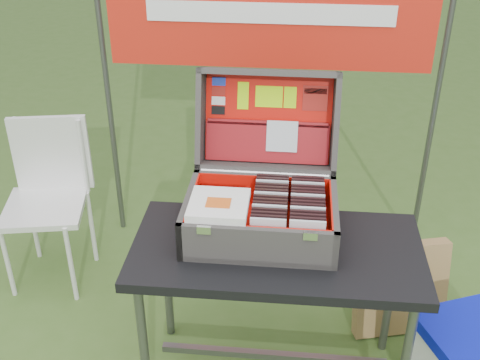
# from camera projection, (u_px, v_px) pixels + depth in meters

# --- Properties ---
(table) EXTENTS (1.10, 0.56, 0.69)m
(table) POSITION_uv_depth(u_px,v_px,m) (275.00, 315.00, 2.44)
(table) COLOR black
(table) RESTS_ON ground
(table_top) EXTENTS (1.10, 0.56, 0.04)m
(table_top) POSITION_uv_depth(u_px,v_px,m) (277.00, 251.00, 2.28)
(table_top) COLOR black
(table_top) RESTS_ON ground
(table_leg_fl) EXTENTS (0.04, 0.04, 0.65)m
(table_leg_fl) POSITION_uv_depth(u_px,v_px,m) (144.00, 349.00, 2.31)
(table_leg_fl) COLOR #59595B
(table_leg_fl) RESTS_ON ground
(table_leg_bl) EXTENTS (0.04, 0.04, 0.65)m
(table_leg_bl) POSITION_uv_depth(u_px,v_px,m) (167.00, 278.00, 2.68)
(table_leg_bl) COLOR #59595B
(table_leg_bl) RESTS_ON ground
(table_leg_br) EXTENTS (0.04, 0.04, 0.65)m
(table_leg_br) POSITION_uv_depth(u_px,v_px,m) (390.00, 292.00, 2.59)
(table_leg_br) COLOR #59595B
(table_leg_br) RESTS_ON ground
(table_brace) EXTENTS (0.95, 0.03, 0.03)m
(table_brace) POSITION_uv_depth(u_px,v_px,m) (273.00, 355.00, 2.55)
(table_brace) COLOR #59595B
(table_brace) RESTS_ON ground
(suitcase) EXTENTS (0.58, 0.57, 0.53)m
(suitcase) POSITION_uv_depth(u_px,v_px,m) (263.00, 167.00, 2.26)
(suitcase) COLOR #55524E
(suitcase) RESTS_ON table
(suitcase_base_bottom) EXTENTS (0.58, 0.41, 0.02)m
(suitcase_base_bottom) POSITION_uv_depth(u_px,v_px,m) (260.00, 231.00, 2.34)
(suitcase_base_bottom) COLOR #55524E
(suitcase_base_bottom) RESTS_ON table_top
(suitcase_base_wall_front) EXTENTS (0.58, 0.02, 0.16)m
(suitcase_base_wall_front) POSITION_uv_depth(u_px,v_px,m) (257.00, 247.00, 2.13)
(suitcase_base_wall_front) COLOR #55524E
(suitcase_base_wall_front) RESTS_ON table_top
(suitcase_base_wall_back) EXTENTS (0.58, 0.02, 0.16)m
(suitcase_base_wall_back) POSITION_uv_depth(u_px,v_px,m) (264.00, 191.00, 2.47)
(suitcase_base_wall_back) COLOR #55524E
(suitcase_base_wall_back) RESTS_ON table_top
(suitcase_base_wall_left) EXTENTS (0.02, 0.41, 0.16)m
(suitcase_base_wall_left) POSITION_uv_depth(u_px,v_px,m) (189.00, 213.00, 2.33)
(suitcase_base_wall_left) COLOR #55524E
(suitcase_base_wall_left) RESTS_ON table_top
(suitcase_base_wall_right) EXTENTS (0.02, 0.41, 0.16)m
(suitcase_base_wall_right) POSITION_uv_depth(u_px,v_px,m) (334.00, 221.00, 2.28)
(suitcase_base_wall_right) COLOR #55524E
(suitcase_base_wall_right) RESTS_ON table_top
(suitcase_liner_floor) EXTENTS (0.53, 0.37, 0.01)m
(suitcase_liner_floor) POSITION_uv_depth(u_px,v_px,m) (260.00, 228.00, 2.33)
(suitcase_liner_floor) COLOR #EF0A02
(suitcase_liner_floor) RESTS_ON suitcase_base_bottom
(suitcase_latch_left) EXTENTS (0.05, 0.01, 0.03)m
(suitcase_latch_left) POSITION_uv_depth(u_px,v_px,m) (204.00, 230.00, 2.11)
(suitcase_latch_left) COLOR silver
(suitcase_latch_left) RESTS_ON suitcase_base_wall_front
(suitcase_latch_right) EXTENTS (0.05, 0.01, 0.03)m
(suitcase_latch_right) POSITION_uv_depth(u_px,v_px,m) (310.00, 236.00, 2.08)
(suitcase_latch_right) COLOR silver
(suitcase_latch_right) RESTS_ON suitcase_base_wall_front
(suitcase_hinge) EXTENTS (0.52, 0.02, 0.02)m
(suitcase_hinge) POSITION_uv_depth(u_px,v_px,m) (265.00, 173.00, 2.44)
(suitcase_hinge) COLOR silver
(suitcase_hinge) RESTS_ON suitcase_base_wall_back
(suitcase_lid_back) EXTENTS (0.58, 0.15, 0.40)m
(suitcase_lid_back) POSITION_uv_depth(u_px,v_px,m) (268.00, 119.00, 2.54)
(suitcase_lid_back) COLOR #55524E
(suitcase_lid_back) RESTS_ON suitcase_base_wall_back
(suitcase_lid_rim_far) EXTENTS (0.58, 0.15, 0.07)m
(suitcase_lid_rim_far) POSITION_uv_depth(u_px,v_px,m) (269.00, 72.00, 2.43)
(suitcase_lid_rim_far) COLOR #55524E
(suitcase_lid_rim_far) RESTS_ON suitcase_lid_back
(suitcase_lid_rim_near) EXTENTS (0.58, 0.15, 0.07)m
(suitcase_lid_rim_near) POSITION_uv_depth(u_px,v_px,m) (266.00, 167.00, 2.52)
(suitcase_lid_rim_near) COLOR #55524E
(suitcase_lid_rim_near) RESTS_ON suitcase_lid_back
(suitcase_lid_rim_left) EXTENTS (0.02, 0.27, 0.44)m
(suitcase_lid_rim_left) POSITION_uv_depth(u_px,v_px,m) (201.00, 118.00, 2.50)
(suitcase_lid_rim_left) COLOR #55524E
(suitcase_lid_rim_left) RESTS_ON suitcase_lid_back
(suitcase_lid_rim_right) EXTENTS (0.02, 0.27, 0.44)m
(suitcase_lid_rim_right) POSITION_uv_depth(u_px,v_px,m) (336.00, 123.00, 2.45)
(suitcase_lid_rim_right) COLOR #55524E
(suitcase_lid_rim_right) RESTS_ON suitcase_lid_back
(suitcase_lid_liner) EXTENTS (0.53, 0.11, 0.35)m
(suitcase_lid_liner) POSITION_uv_depth(u_px,v_px,m) (268.00, 119.00, 2.53)
(suitcase_lid_liner) COLOR #EF0A02
(suitcase_lid_liner) RESTS_ON suitcase_lid_back
(suitcase_liner_wall_front) EXTENTS (0.53, 0.01, 0.13)m
(suitcase_liner_wall_front) POSITION_uv_depth(u_px,v_px,m) (257.00, 242.00, 2.14)
(suitcase_liner_wall_front) COLOR #EF0A02
(suitcase_liner_wall_front) RESTS_ON suitcase_base_bottom
(suitcase_liner_wall_back) EXTENTS (0.53, 0.01, 0.13)m
(suitcase_liner_wall_back) POSITION_uv_depth(u_px,v_px,m) (264.00, 190.00, 2.45)
(suitcase_liner_wall_back) COLOR #EF0A02
(suitcase_liner_wall_back) RESTS_ON suitcase_base_bottom
(suitcase_liner_wall_left) EXTENTS (0.01, 0.37, 0.13)m
(suitcase_liner_wall_left) POSITION_uv_depth(u_px,v_px,m) (193.00, 211.00, 2.32)
(suitcase_liner_wall_left) COLOR #EF0A02
(suitcase_liner_wall_left) RESTS_ON suitcase_base_bottom
(suitcase_liner_wall_right) EXTENTS (0.01, 0.37, 0.13)m
(suitcase_liner_wall_right) POSITION_uv_depth(u_px,v_px,m) (330.00, 218.00, 2.27)
(suitcase_liner_wall_right) COLOR #EF0A02
(suitcase_liner_wall_right) RESTS_ON suitcase_base_bottom
(suitcase_lid_pocket) EXTENTS (0.51, 0.08, 0.17)m
(suitcase_lid_pocket) POSITION_uv_depth(u_px,v_px,m) (267.00, 142.00, 2.53)
(suitcase_lid_pocket) COLOR maroon
(suitcase_lid_pocket) RESTS_ON suitcase_lid_liner
(suitcase_pocket_edge) EXTENTS (0.50, 0.03, 0.03)m
(suitcase_pocket_edge) POSITION_uv_depth(u_px,v_px,m) (268.00, 123.00, 2.50)
(suitcase_pocket_edge) COLOR maroon
(suitcase_pocket_edge) RESTS_ON suitcase_lid_pocket
(suitcase_pocket_cd) EXTENTS (0.13, 0.05, 0.13)m
(suitcase_pocket_cd) POSITION_uv_depth(u_px,v_px,m) (282.00, 136.00, 2.50)
(suitcase_pocket_cd) COLOR silver
(suitcase_pocket_cd) RESTS_ON suitcase_lid_pocket
(lid_sticker_cc_a) EXTENTS (0.06, 0.01, 0.03)m
(lid_sticker_cc_a) POSITION_uv_depth(u_px,v_px,m) (219.00, 82.00, 2.51)
(lid_sticker_cc_a) COLOR #1933B2
(lid_sticker_cc_a) RESTS_ON suitcase_lid_liner
(lid_sticker_cc_b) EXTENTS (0.06, 0.01, 0.03)m
(lid_sticker_cc_b) POSITION_uv_depth(u_px,v_px,m) (219.00, 91.00, 2.51)
(lid_sticker_cc_b) COLOR maroon
(lid_sticker_cc_b) RESTS_ON suitcase_lid_liner
(lid_sticker_cc_c) EXTENTS (0.06, 0.01, 0.03)m
(lid_sticker_cc_c) POSITION_uv_depth(u_px,v_px,m) (218.00, 101.00, 2.52)
(lid_sticker_cc_c) COLOR white
(lid_sticker_cc_c) RESTS_ON suitcase_lid_liner
(lid_sticker_cc_d) EXTENTS (0.06, 0.01, 0.03)m
(lid_sticker_cc_d) POSITION_uv_depth(u_px,v_px,m) (218.00, 110.00, 2.53)
(lid_sticker_cc_d) COLOR black
(lid_sticker_cc_d) RESTS_ON suitcase_lid_liner
(lid_card_neon_tall) EXTENTS (0.05, 0.04, 0.11)m
(lid_card_neon_tall) POSITION_uv_depth(u_px,v_px,m) (243.00, 96.00, 2.51)
(lid_card_neon_tall) COLOR #B2F503
(lid_card_neon_tall) RESTS_ON suitcase_lid_liner
(lid_card_neon_main) EXTENTS (0.11, 0.03, 0.08)m
(lid_card_neon_main) POSITION_uv_depth(u_px,v_px,m) (269.00, 97.00, 2.50)
(lid_card_neon_main) COLOR #B2F503
(lid_card_neon_main) RESTS_ON suitcase_lid_liner
(lid_card_neon_small) EXTENTS (0.05, 0.03, 0.08)m
(lid_card_neon_small) POSITION_uv_depth(u_px,v_px,m) (290.00, 97.00, 2.49)
(lid_card_neon_small) COLOR #B2F503
(lid_card_neon_small) RESTS_ON suitcase_lid_liner
(lid_sticker_band) EXTENTS (0.10, 0.03, 0.10)m
(lid_sticker_band) POSITION_uv_depth(u_px,v_px,m) (315.00, 98.00, 2.48)
(lid_sticker_band) COLOR maroon
(lid_sticker_band) RESTS_ON suitcase_lid_liner
(lid_sticker_band_bar) EXTENTS (0.09, 0.01, 0.02)m
(lid_sticker_band_bar) POSITION_uv_depth(u_px,v_px,m) (316.00, 91.00, 2.48)
(lid_sticker_band_bar) COLOR black
(lid_sticker_band_bar) RESTS_ON suitcase_lid_liner
(cd_left_0) EXTENTS (0.13, 0.01, 0.15)m
(cd_left_0) POSITION_uv_depth(u_px,v_px,m) (268.00, 236.00, 2.15)
(cd_left_0) COLOR silver
(cd_left_0) RESTS_ON suitcase_liner_floor
(cd_left_1) EXTENTS (0.13, 0.01, 0.15)m
(cd_left_1) POSITION_uv_depth(u_px,v_px,m) (268.00, 232.00, 2.17)
(cd_left_1) COLOR black
(cd_left_1) RESTS_ON suitcase_liner_floor
(cd_left_2) EXTENTS (0.13, 0.01, 0.15)m
(cd_left_2) POSITION_uv_depth(u_px,v_px,m) (268.00, 229.00, 2.19)
(cd_left_2) COLOR black
(cd_left_2) RESTS_ON suitcase_liner_floor
(cd_left_3) EXTENTS (0.13, 0.01, 0.15)m
(cd_left_3) POSITION_uv_depth(u_px,v_px,m) (269.00, 225.00, 2.21)
(cd_left_3) COLOR black
(cd_left_3) RESTS_ON suitcase_liner_floor
(cd_left_4) EXTENTS (0.13, 0.01, 0.15)m
(cd_left_4) POSITION_uv_depth(u_px,v_px,m) (269.00, 222.00, 2.23)
(cd_left_4) COLOR silver
(cd_left_4) RESTS_ON suitcase_liner_floor
(cd_left_5) EXTENTS (0.13, 0.01, 0.15)m
(cd_left_5) POSITION_uv_depth(u_px,v_px,m) (270.00, 219.00, 2.25)
(cd_left_5) COLOR black
(cd_left_5) RESTS_ON suitcase_liner_floor
(cd_left_6) EXTENTS (0.13, 0.01, 0.15)m
(cd_left_6) POSITION_uv_depth(u_px,v_px,m) (270.00, 215.00, 2.27)
(cd_left_6) COLOR black
(cd_left_6) RESTS_ON suitcase_liner_floor
(cd_left_7) EXTENTS (0.13, 0.01, 0.15)m
(cd_left_7) POSITION_uv_depth(u_px,v_px,m) (270.00, 212.00, 2.29)
(cd_left_7) COLOR black
(cd_left_7) RESTS_ON suitcase_liner_floor
(cd_left_8) EXTENTS (0.13, 0.01, 0.15)m
(cd_left_8) POSITION_uv_depth(u_px,v_px,m) (271.00, 209.00, 2.31)
(cd_left_8) COLOR silver
(cd_left_8) RESTS_ON suitcase_liner_floor
(cd_left_9) EXTENTS (0.13, 0.01, 0.15)m
(cd_left_9) POSITION_uv_depth(u_px,v_px,m) (271.00, 206.00, 2.33)
(cd_left_9) COLOR black
(cd_left_9) RESTS_ON suitcase_liner_floor
(cd_left_10) EXTENTS (0.13, 0.01, 0.15)m
(cd_left_10) POSITION_uv_depth(u_px,v_px,m) (271.00, 203.00, 2.35)
(cd_left_10) COLOR black
(cd_left_10) RESTS_ON suitcase_liner_floor
(cd_left_11) EXTENTS (0.13, 0.01, 0.15)m
(cd_left_11) POSITION_uv_depth(u_px,v_px,m) (272.00, 200.00, 2.37)
(cd_left_11) COLOR black
(cd_left_11) RESTS_ON suitcase_liner_floor
(cd_left_12) EXTENTS (0.13, 0.01, 0.15)m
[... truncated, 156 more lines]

